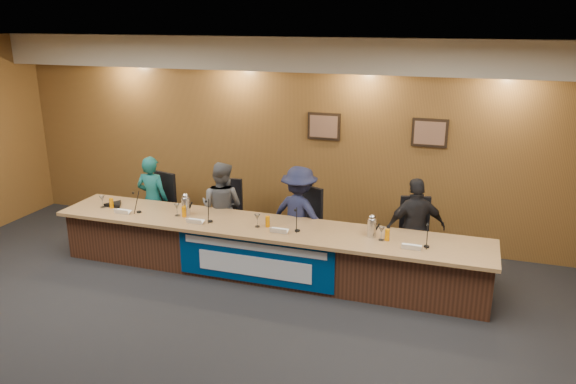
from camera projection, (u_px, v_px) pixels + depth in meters
name	position (u px, v px, depth m)	size (l,w,h in m)	color
floor	(183.00, 371.00, 5.77)	(10.00, 10.00, 0.00)	black
ceiling	(162.00, 51.00, 4.81)	(10.00, 8.00, 0.04)	silver
wall_back	(300.00, 140.00, 8.91)	(10.00, 0.04, 3.20)	brown
soffit	(295.00, 54.00, 8.27)	(10.00, 0.50, 0.50)	beige
dais_body	(265.00, 251.00, 7.83)	(6.00, 0.80, 0.70)	#402315
dais_top	(264.00, 227.00, 7.68)	(6.10, 0.95, 0.05)	#9B7346
banner	(254.00, 260.00, 7.45)	(2.20, 0.02, 0.65)	navy
banner_text_upper	(254.00, 247.00, 7.38)	(2.00, 0.01, 0.10)	silver
banner_text_lower	(254.00, 266.00, 7.46)	(1.60, 0.01, 0.28)	silver
wall_photo_left	(324.00, 126.00, 8.68)	(0.52, 0.04, 0.42)	black
wall_photo_right	(430.00, 133.00, 8.20)	(0.52, 0.04, 0.42)	black
panelist_a	(153.00, 200.00, 8.88)	(0.51, 0.34, 1.41)	#115250
panelist_b	(222.00, 207.00, 8.52)	(0.69, 0.54, 1.42)	#525458
panelist_c	(299.00, 215.00, 8.14)	(0.94, 0.54, 1.45)	#1A1E3C
panelist_d	(415.00, 229.00, 7.64)	(0.84, 0.35, 1.43)	black
office_chair_a	(157.00, 211.00, 9.04)	(0.48, 0.48, 0.08)	black
office_chair_b	(225.00, 219.00, 8.67)	(0.48, 0.48, 0.08)	black
office_chair_c	(301.00, 228.00, 8.30)	(0.48, 0.48, 0.08)	black
office_chair_d	(415.00, 242.00, 7.80)	(0.48, 0.48, 0.08)	black
nameplate_a	(121.00, 211.00, 8.08)	(0.24, 0.06, 0.09)	white
microphone_a	(139.00, 212.00, 8.16)	(0.07, 0.07, 0.02)	black
juice_glass_a	(111.00, 203.00, 8.33)	(0.06, 0.06, 0.15)	orange
water_glass_a	(102.00, 202.00, 8.35)	(0.08, 0.08, 0.18)	silver
nameplate_b	(194.00, 221.00, 7.70)	(0.24, 0.06, 0.09)	white
microphone_b	(210.00, 221.00, 7.79)	(0.07, 0.07, 0.02)	black
juice_glass_b	(184.00, 212.00, 7.97)	(0.06, 0.06, 0.15)	orange
water_glass_b	(177.00, 210.00, 8.00)	(0.08, 0.08, 0.18)	silver
nameplate_c	(278.00, 230.00, 7.36)	(0.24, 0.06, 0.09)	white
microphone_c	(297.00, 231.00, 7.45)	(0.07, 0.07, 0.02)	black
juice_glass_c	(268.00, 221.00, 7.59)	(0.06, 0.06, 0.15)	orange
water_glass_c	(257.00, 221.00, 7.58)	(0.08, 0.08, 0.18)	silver
nameplate_d	(411.00, 247.00, 6.83)	(0.24, 0.06, 0.09)	white
microphone_d	(427.00, 246.00, 6.93)	(0.07, 0.07, 0.02)	black
juice_glass_d	(387.00, 235.00, 7.12)	(0.06, 0.06, 0.15)	orange
water_glass_d	(381.00, 234.00, 7.13)	(0.08, 0.08, 0.18)	silver
carafe_left	(186.00, 206.00, 8.03)	(0.13, 0.13, 0.26)	silver
carafe_right	(372.00, 228.00, 7.23)	(0.12, 0.12, 0.24)	silver
speakerphone	(115.00, 205.00, 8.43)	(0.32, 0.32, 0.05)	black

